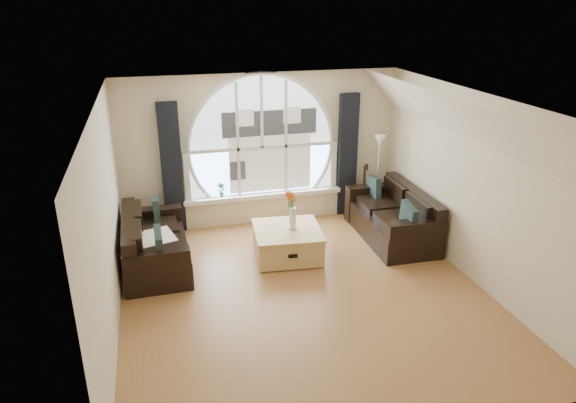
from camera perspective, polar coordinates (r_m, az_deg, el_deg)
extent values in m
cube|color=brown|center=(7.49, 1.79, -9.97)|extent=(5.00, 5.50, 0.01)
cube|color=silver|center=(6.50, 2.07, 10.78)|extent=(5.00, 5.50, 0.01)
cube|color=beige|center=(9.41, -2.90, 5.70)|extent=(5.00, 0.01, 2.70)
cube|color=beige|center=(4.61, 11.98, -12.71)|extent=(5.00, 0.01, 2.70)
cube|color=beige|center=(6.66, -19.19, -2.36)|extent=(0.01, 5.50, 2.70)
cube|color=beige|center=(7.93, 19.51, 1.41)|extent=(0.01, 5.50, 2.70)
cube|color=silver|center=(7.50, 18.53, 8.41)|extent=(0.92, 5.50, 0.72)
cube|color=silver|center=(9.31, -2.89, 7.28)|extent=(2.60, 0.06, 2.15)
cube|color=white|center=(9.58, -2.68, 0.71)|extent=(2.90, 0.22, 0.08)
cube|color=white|center=(9.28, -2.85, 7.24)|extent=(2.76, 0.08, 2.15)
cube|color=silver|center=(9.36, -1.95, 6.58)|extent=(1.70, 0.02, 1.50)
cube|color=black|center=(9.17, -12.55, 3.48)|extent=(0.35, 0.12, 2.30)
cube|color=black|center=(9.80, 6.50, 5.02)|extent=(0.35, 0.12, 2.30)
cube|color=black|center=(8.28, -14.23, -4.28)|extent=(0.96, 1.87, 0.82)
cube|color=black|center=(9.11, 11.22, -1.58)|extent=(1.00, 1.95, 0.86)
cube|color=tan|center=(8.36, -0.07, -4.38)|extent=(1.15, 1.15, 0.51)
cube|color=silver|center=(8.10, -14.24, -4.10)|extent=(0.68, 0.68, 0.10)
cube|color=white|center=(8.15, 0.50, -0.43)|extent=(0.24, 0.24, 0.70)
cube|color=#B2B2B2|center=(9.70, 9.72, 2.51)|extent=(0.24, 0.24, 1.60)
cube|color=#975F2C|center=(9.90, 8.15, 1.34)|extent=(0.41, 0.33, 1.06)
imported|color=#1E6023|center=(9.40, -7.29, 1.26)|extent=(0.16, 0.12, 0.27)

